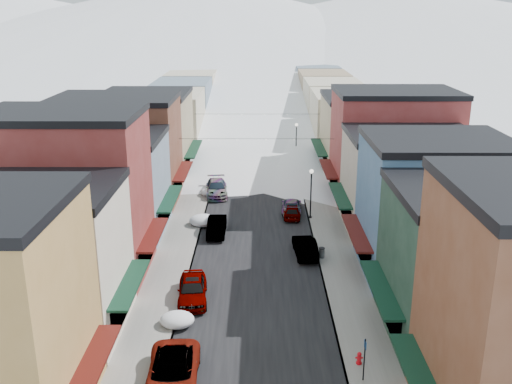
{
  "coord_description": "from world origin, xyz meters",
  "views": [
    {
      "loc": [
        0.26,
        -18.89,
        19.15
      ],
      "look_at": [
        0.0,
        31.65,
        2.98
      ],
      "focal_mm": 40.0,
      "sensor_mm": 36.0,
      "label": 1
    }
  ],
  "objects_px": {
    "trash_can": "(322,253)",
    "car_dark_hatch": "(217,226)",
    "car_white_suv": "(172,373)",
    "car_silver_sedan": "(192,289)",
    "streetlamp_near": "(311,187)",
    "car_green_sedan": "(305,247)",
    "fire_hydrant": "(359,359)"
  },
  "relations": [
    {
      "from": "fire_hydrant",
      "to": "trash_can",
      "type": "relative_size",
      "value": 0.88
    },
    {
      "from": "car_white_suv",
      "to": "car_green_sedan",
      "type": "xyz_separation_m",
      "value": [
        8.34,
        17.1,
        -0.06
      ]
    },
    {
      "from": "car_white_suv",
      "to": "trash_can",
      "type": "xyz_separation_m",
      "value": [
        9.62,
        16.35,
        -0.24
      ]
    },
    {
      "from": "car_silver_sedan",
      "to": "car_dark_hatch",
      "type": "distance_m",
      "value": 12.19
    },
    {
      "from": "car_white_suv",
      "to": "car_dark_hatch",
      "type": "height_order",
      "value": "car_white_suv"
    },
    {
      "from": "trash_can",
      "to": "car_green_sedan",
      "type": "bearing_deg",
      "value": 149.94
    },
    {
      "from": "car_white_suv",
      "to": "car_dark_hatch",
      "type": "relative_size",
      "value": 1.3
    },
    {
      "from": "car_white_suv",
      "to": "car_green_sedan",
      "type": "height_order",
      "value": "car_white_suv"
    },
    {
      "from": "car_dark_hatch",
      "to": "car_green_sedan",
      "type": "bearing_deg",
      "value": -31.51
    },
    {
      "from": "car_silver_sedan",
      "to": "streetlamp_near",
      "type": "distance_m",
      "value": 18.83
    },
    {
      "from": "car_green_sedan",
      "to": "fire_hydrant",
      "type": "relative_size",
      "value": 6.26
    },
    {
      "from": "trash_can",
      "to": "car_white_suv",
      "type": "bearing_deg",
      "value": -120.47
    },
    {
      "from": "car_silver_sedan",
      "to": "trash_can",
      "type": "xyz_separation_m",
      "value": [
        9.62,
        6.83,
        -0.26
      ]
    },
    {
      "from": "car_green_sedan",
      "to": "trash_can",
      "type": "height_order",
      "value": "car_green_sedan"
    },
    {
      "from": "car_white_suv",
      "to": "car_green_sedan",
      "type": "bearing_deg",
      "value": 61.22
    },
    {
      "from": "trash_can",
      "to": "streetlamp_near",
      "type": "distance_m",
      "value": 9.62
    },
    {
      "from": "car_dark_hatch",
      "to": "streetlamp_near",
      "type": "relative_size",
      "value": 0.95
    },
    {
      "from": "car_green_sedan",
      "to": "car_silver_sedan",
      "type": "bearing_deg",
      "value": 37.94
    },
    {
      "from": "car_silver_sedan",
      "to": "car_white_suv",
      "type": "bearing_deg",
      "value": -94.96
    },
    {
      "from": "car_white_suv",
      "to": "car_silver_sedan",
      "type": "bearing_deg",
      "value": 87.21
    },
    {
      "from": "car_silver_sedan",
      "to": "trash_can",
      "type": "height_order",
      "value": "car_silver_sedan"
    },
    {
      "from": "car_silver_sedan",
      "to": "trash_can",
      "type": "bearing_deg",
      "value": 30.41
    },
    {
      "from": "car_white_suv",
      "to": "trash_can",
      "type": "relative_size",
      "value": 7.01
    },
    {
      "from": "car_dark_hatch",
      "to": "trash_can",
      "type": "bearing_deg",
      "value": -31.33
    },
    {
      "from": "trash_can",
      "to": "car_dark_hatch",
      "type": "bearing_deg",
      "value": 148.86
    },
    {
      "from": "car_dark_hatch",
      "to": "car_green_sedan",
      "type": "distance_m",
      "value": 8.82
    },
    {
      "from": "car_dark_hatch",
      "to": "streetlamp_near",
      "type": "distance_m",
      "value": 9.85
    },
    {
      "from": "car_dark_hatch",
      "to": "streetlamp_near",
      "type": "bearing_deg",
      "value": 24.11
    },
    {
      "from": "car_silver_sedan",
      "to": "car_dark_hatch",
      "type": "xyz_separation_m",
      "value": [
        0.8,
        12.16,
        -0.09
      ]
    },
    {
      "from": "streetlamp_near",
      "to": "car_silver_sedan",
      "type": "bearing_deg",
      "value": -120.56
    },
    {
      "from": "car_white_suv",
      "to": "car_silver_sedan",
      "type": "xyz_separation_m",
      "value": [
        0.0,
        9.52,
        0.02
      ]
    },
    {
      "from": "car_silver_sedan",
      "to": "car_green_sedan",
      "type": "bearing_deg",
      "value": 37.31
    }
  ]
}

